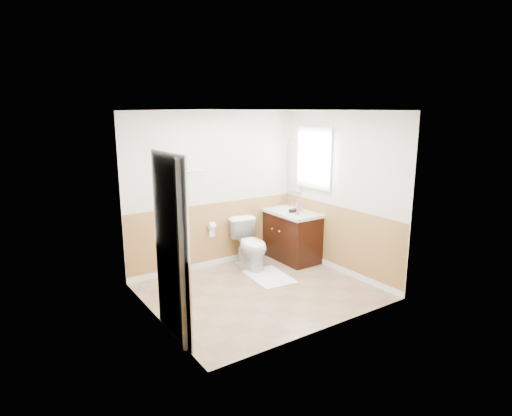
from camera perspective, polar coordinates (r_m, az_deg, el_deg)
floor at (r=6.09m, az=0.54°, el=-11.18°), size 3.00×3.00×0.00m
ceiling at (r=5.56m, az=0.59°, el=13.07°), size 3.00×3.00×0.00m
wall_back at (r=6.79m, az=-5.64°, el=2.35°), size 3.00×0.00×3.00m
wall_front at (r=4.71m, az=9.52°, el=-2.44°), size 3.00×0.00×3.00m
wall_left at (r=5.03m, az=-13.71°, el=-1.66°), size 0.00×3.00×3.00m
wall_right at (r=6.64m, az=11.32°, el=1.93°), size 0.00×3.00×3.00m
wainscot_back at (r=6.95m, az=-5.46°, el=-3.75°), size 3.00×0.00×3.00m
wainscot_front at (r=4.97m, az=9.10°, el=-10.79°), size 3.00×0.00×3.00m
wainscot_left at (r=5.26m, az=-13.15°, el=-9.58°), size 0.00×2.60×2.60m
wainscot_right at (r=6.81m, az=10.97°, el=-4.28°), size 0.00×2.60×2.60m
toilet at (r=6.82m, az=-0.76°, el=-4.93°), size 0.52×0.81×0.79m
bath_mat at (r=6.55m, az=1.81°, el=-9.31°), size 0.63×0.85×0.02m
vanity_cabinet at (r=7.28m, az=4.58°, el=-3.78°), size 0.55×1.10×0.80m
vanity_knob_left at (r=6.99m, az=3.18°, el=-3.19°), size 0.03×0.03×0.03m
vanity_knob_right at (r=7.14m, az=2.21°, el=-2.83°), size 0.03×0.03×0.03m
countertop at (r=7.17m, az=4.58°, el=-0.53°), size 0.60×1.15×0.05m
sink_basin at (r=7.28m, az=3.92°, el=-0.03°), size 0.36×0.36×0.02m
faucet at (r=7.38m, az=5.03°, el=0.60°), size 0.02×0.02×0.14m
lotion_bottle at (r=6.83m, az=5.73°, el=-0.06°), size 0.05×0.05×0.22m
soap_dispenser at (r=7.16m, az=5.83°, el=0.42°), size 0.11×0.12×0.19m
hair_dryer_body at (r=7.02m, az=5.08°, el=-0.33°), size 0.14×0.07×0.07m
hair_dryer_handle at (r=7.03m, az=4.73°, el=-0.55°), size 0.03×0.03×0.07m
mirror_panel at (r=7.39m, az=5.24°, el=5.56°), size 0.02×0.35×0.90m
window_frame at (r=6.97m, az=7.89°, el=6.72°), size 0.04×0.80×1.00m
window_glass at (r=6.98m, az=7.99°, el=6.73°), size 0.01×0.70×0.90m
door at (r=4.72m, az=-10.51°, el=-5.35°), size 0.29×0.78×2.04m
door_frame at (r=4.69m, az=-11.37°, el=-5.38°), size 0.02×0.92×2.10m
door_knob at (r=5.06m, az=-11.35°, el=-5.00°), size 0.06×0.06×0.06m
towel_bar at (r=6.45m, az=-9.81°, el=4.83°), size 0.62×0.02×0.02m
tp_holder_bar at (r=6.80m, az=-6.00°, el=-2.39°), size 0.14×0.02×0.02m
tp_roll at (r=6.80m, az=-6.00°, el=-2.39°), size 0.10×0.11×0.11m
tp_sheet at (r=6.83m, az=-5.98°, el=-3.28°), size 0.10×0.01×0.16m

